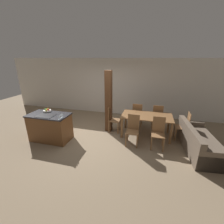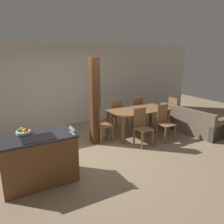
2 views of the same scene
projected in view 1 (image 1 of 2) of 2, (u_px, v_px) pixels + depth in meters
name	position (u px, v px, depth m)	size (l,w,h in m)	color
ground_plane	(95.00, 137.00, 5.42)	(16.00, 16.00, 0.00)	#847056
wall_back	(113.00, 87.00, 7.34)	(11.20, 0.08, 2.70)	silver
kitchen_island	(50.00, 127.00, 5.11)	(1.36, 0.74, 0.95)	brown
fruit_bowl	(47.00, 110.00, 5.18)	(0.26, 0.26, 0.11)	silver
wine_glass_near	(59.00, 116.00, 4.50)	(0.07, 0.07, 0.14)	silver
wine_glass_middle	(61.00, 115.00, 4.58)	(0.07, 0.07, 0.14)	silver
wine_glass_far	(62.00, 114.00, 4.66)	(0.07, 0.07, 0.14)	silver
dining_table	(147.00, 118.00, 5.35)	(1.76, 0.96, 0.78)	brown
dining_chair_near_left	(133.00, 129.00, 4.86)	(0.40, 0.40, 0.99)	brown
dining_chair_near_right	(158.00, 132.00, 4.67)	(0.40, 0.40, 0.99)	brown
dining_chair_far_left	(137.00, 114.00, 6.13)	(0.40, 0.40, 0.99)	brown
dining_chair_far_right	(157.00, 116.00, 5.94)	(0.40, 0.40, 0.99)	brown
dining_chair_head_end	(113.00, 119.00, 5.70)	(0.40, 0.40, 0.99)	brown
dining_chair_foot_end	(184.00, 126.00, 5.10)	(0.40, 0.40, 0.99)	brown
couch	(199.00, 143.00, 4.54)	(1.03, 2.03, 0.78)	brown
timber_post	(109.00, 102.00, 5.56)	(0.23, 0.23, 2.30)	#4C2D19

